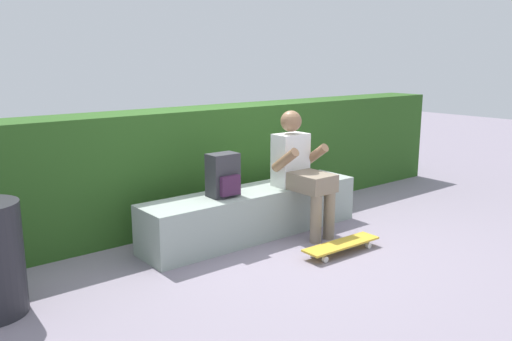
% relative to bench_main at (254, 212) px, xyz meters
% --- Properties ---
extents(ground_plane, '(24.00, 24.00, 0.00)m').
position_rel_bench_main_xyz_m(ground_plane, '(0.00, -0.30, -0.23)').
color(ground_plane, gray).
extents(bench_main, '(2.35, 0.50, 0.46)m').
position_rel_bench_main_xyz_m(bench_main, '(0.00, 0.00, 0.00)').
color(bench_main, '#97A49A').
rests_on(bench_main, ground).
extents(person_skater, '(0.49, 0.62, 1.21)m').
position_rel_bench_main_xyz_m(person_skater, '(0.41, -0.22, 0.43)').
color(person_skater, white).
rests_on(person_skater, ground).
extents(skateboard_near_person, '(0.81, 0.22, 0.09)m').
position_rel_bench_main_xyz_m(skateboard_near_person, '(0.31, -0.87, -0.16)').
color(skateboard_near_person, gold).
rests_on(skateboard_near_person, ground).
extents(backpack_on_bench, '(0.28, 0.23, 0.40)m').
position_rel_bench_main_xyz_m(backpack_on_bench, '(-0.37, -0.01, 0.42)').
color(backpack_on_bench, '#333338').
rests_on(backpack_on_bench, bench_main).
extents(hedge_row, '(6.45, 0.55, 1.20)m').
position_rel_bench_main_xyz_m(hedge_row, '(0.33, 0.81, 0.37)').
color(hedge_row, '#29531C').
rests_on(hedge_row, ground).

